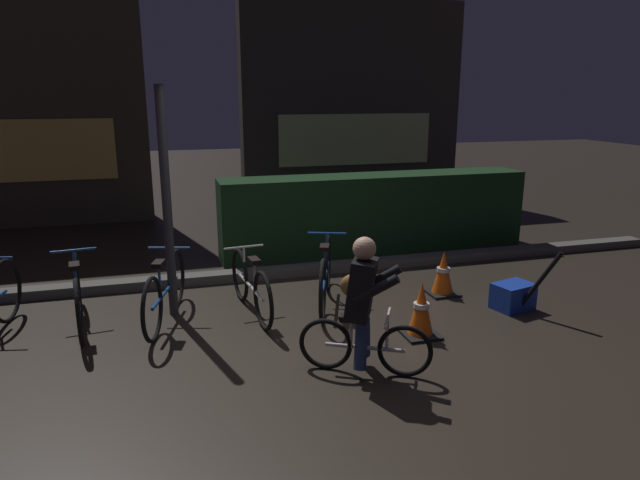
{
  "coord_description": "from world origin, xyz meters",
  "views": [
    {
      "loc": [
        -1.4,
        -5.02,
        2.43
      ],
      "look_at": [
        0.2,
        0.6,
        0.9
      ],
      "focal_mm": 32.02,
      "sensor_mm": 36.0,
      "label": 1
    }
  ],
  "objects_px": {
    "street_post": "(167,205)",
    "traffic_cone_far": "(443,274)",
    "blue_crate": "(513,296)",
    "traffic_cone_near": "(421,310)",
    "closed_umbrella": "(539,283)",
    "cyclist": "(363,305)",
    "parked_bike_center_right": "(251,286)",
    "parked_bike_center_left": "(165,291)",
    "parked_bike_left_mid": "(78,294)",
    "parked_bike_right_mid": "(325,274)"
  },
  "relations": [
    {
      "from": "street_post",
      "to": "traffic_cone_far",
      "type": "relative_size",
      "value": 4.55
    },
    {
      "from": "parked_bike_left_mid",
      "to": "parked_bike_center_left",
      "type": "distance_m",
      "value": 0.9
    },
    {
      "from": "street_post",
      "to": "parked_bike_center_right",
      "type": "bearing_deg",
      "value": -14.83
    },
    {
      "from": "parked_bike_center_right",
      "to": "traffic_cone_near",
      "type": "relative_size",
      "value": 2.7
    },
    {
      "from": "parked_bike_left_mid",
      "to": "closed_umbrella",
      "type": "height_order",
      "value": "parked_bike_left_mid"
    },
    {
      "from": "parked_bike_center_right",
      "to": "blue_crate",
      "type": "relative_size",
      "value": 3.55
    },
    {
      "from": "traffic_cone_near",
      "to": "street_post",
      "type": "bearing_deg",
      "value": 151.59
    },
    {
      "from": "closed_umbrella",
      "to": "cyclist",
      "type": "bearing_deg",
      "value": -117.14
    },
    {
      "from": "parked_bike_center_right",
      "to": "closed_umbrella",
      "type": "distance_m",
      "value": 3.18
    },
    {
      "from": "parked_bike_left_mid",
      "to": "traffic_cone_far",
      "type": "xyz_separation_m",
      "value": [
        4.18,
        -0.17,
        -0.09
      ]
    },
    {
      "from": "parked_bike_center_left",
      "to": "cyclist",
      "type": "relative_size",
      "value": 1.29
    },
    {
      "from": "street_post",
      "to": "parked_bike_left_mid",
      "type": "bearing_deg",
      "value": -176.09
    },
    {
      "from": "traffic_cone_near",
      "to": "parked_bike_right_mid",
      "type": "bearing_deg",
      "value": 120.4
    },
    {
      "from": "traffic_cone_far",
      "to": "cyclist",
      "type": "xyz_separation_m",
      "value": [
        -1.64,
        -1.61,
        0.36
      ]
    },
    {
      "from": "blue_crate",
      "to": "parked_bike_left_mid",
      "type": "bearing_deg",
      "value": 169.99
    },
    {
      "from": "parked_bike_left_mid",
      "to": "parked_bike_center_left",
      "type": "xyz_separation_m",
      "value": [
        0.89,
        -0.13,
        -0.0
      ]
    },
    {
      "from": "parked_bike_center_right",
      "to": "closed_umbrella",
      "type": "height_order",
      "value": "closed_umbrella"
    },
    {
      "from": "street_post",
      "to": "parked_bike_left_mid",
      "type": "xyz_separation_m",
      "value": [
        -0.97,
        -0.07,
        -0.9
      ]
    },
    {
      "from": "traffic_cone_near",
      "to": "parked_bike_left_mid",
      "type": "bearing_deg",
      "value": 159.91
    },
    {
      "from": "parked_bike_center_left",
      "to": "closed_umbrella",
      "type": "xyz_separation_m",
      "value": [
        3.97,
        -0.95,
        0.04
      ]
    },
    {
      "from": "parked_bike_right_mid",
      "to": "closed_umbrella",
      "type": "bearing_deg",
      "value": -94.99
    },
    {
      "from": "street_post",
      "to": "blue_crate",
      "type": "distance_m",
      "value": 4.01
    },
    {
      "from": "street_post",
      "to": "traffic_cone_near",
      "type": "distance_m",
      "value": 2.9
    },
    {
      "from": "traffic_cone_near",
      "to": "parked_bike_center_right",
      "type": "bearing_deg",
      "value": 145.4
    },
    {
      "from": "parked_bike_center_left",
      "to": "parked_bike_center_right",
      "type": "distance_m",
      "value": 0.92
    },
    {
      "from": "parked_bike_left_mid",
      "to": "closed_umbrella",
      "type": "bearing_deg",
      "value": -109.81
    },
    {
      "from": "parked_bike_center_right",
      "to": "traffic_cone_far",
      "type": "height_order",
      "value": "parked_bike_center_right"
    },
    {
      "from": "closed_umbrella",
      "to": "parked_bike_left_mid",
      "type": "bearing_deg",
      "value": -146.58
    },
    {
      "from": "traffic_cone_near",
      "to": "traffic_cone_far",
      "type": "height_order",
      "value": "traffic_cone_near"
    },
    {
      "from": "parked_bike_center_left",
      "to": "closed_umbrella",
      "type": "relative_size",
      "value": 1.9
    },
    {
      "from": "blue_crate",
      "to": "parked_bike_center_right",
      "type": "bearing_deg",
      "value": 166.91
    },
    {
      "from": "street_post",
      "to": "cyclist",
      "type": "distance_m",
      "value": 2.5
    },
    {
      "from": "street_post",
      "to": "cyclist",
      "type": "relative_size",
      "value": 2.01
    },
    {
      "from": "parked_bike_center_left",
      "to": "parked_bike_right_mid",
      "type": "bearing_deg",
      "value": -72.85
    },
    {
      "from": "traffic_cone_far",
      "to": "blue_crate",
      "type": "relative_size",
      "value": 1.25
    },
    {
      "from": "parked_bike_left_mid",
      "to": "blue_crate",
      "type": "relative_size",
      "value": 3.81
    },
    {
      "from": "parked_bike_center_left",
      "to": "parked_bike_left_mid",
      "type": "bearing_deg",
      "value": 97.32
    },
    {
      "from": "street_post",
      "to": "parked_bike_left_mid",
      "type": "relative_size",
      "value": 1.49
    },
    {
      "from": "street_post",
      "to": "traffic_cone_near",
      "type": "xyz_separation_m",
      "value": [
        2.4,
        -1.3,
        -0.97
      ]
    },
    {
      "from": "parked_bike_left_mid",
      "to": "parked_bike_center_left",
      "type": "relative_size",
      "value": 1.04
    },
    {
      "from": "parked_bike_center_right",
      "to": "traffic_cone_far",
      "type": "distance_m",
      "value": 2.37
    },
    {
      "from": "parked_bike_right_mid",
      "to": "parked_bike_left_mid",
      "type": "bearing_deg",
      "value": 108.04
    },
    {
      "from": "blue_crate",
      "to": "cyclist",
      "type": "relative_size",
      "value": 0.35
    },
    {
      "from": "parked_bike_left_mid",
      "to": "cyclist",
      "type": "height_order",
      "value": "cyclist"
    },
    {
      "from": "traffic_cone_near",
      "to": "closed_umbrella",
      "type": "xyz_separation_m",
      "value": [
        1.48,
        0.15,
        0.11
      ]
    },
    {
      "from": "parked_bike_left_mid",
      "to": "street_post",
      "type": "bearing_deg",
      "value": -93.32
    },
    {
      "from": "blue_crate",
      "to": "closed_umbrella",
      "type": "bearing_deg",
      "value": -62.17
    },
    {
      "from": "traffic_cone_far",
      "to": "closed_umbrella",
      "type": "bearing_deg",
      "value": -53.27
    },
    {
      "from": "parked_bike_center_right",
      "to": "parked_bike_left_mid",
      "type": "bearing_deg",
      "value": 78.42
    },
    {
      "from": "street_post",
      "to": "parked_bike_center_left",
      "type": "relative_size",
      "value": 1.55
    }
  ]
}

